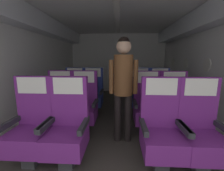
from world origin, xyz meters
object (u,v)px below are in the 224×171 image
object	(u,v)px
seat_b_left_window	(60,106)
seat_a_right_aisle	(200,132)
flight_attendant	(123,79)
seat_a_left_window	(31,128)
seat_c_left_window	(75,94)
seat_a_right_window	(161,131)
seat_b_right_aisle	(174,108)
seat_c_right_aisle	(160,95)
seat_c_left_aisle	(93,95)
seat_a_left_aisle	(68,129)
seat_c_right_window	(140,95)
seat_b_right_window	(147,107)
seat_b_left_aisle	(84,106)

from	to	relation	value
seat_b_left_window	seat_a_right_aisle	bearing A→B (deg)	-23.41
flight_attendant	seat_a_left_window	bearing A→B (deg)	26.16
seat_b_left_window	seat_c_left_window	xyz separation A→B (m)	(0.00, 0.85, 0.00)
seat_a_right_window	seat_c_left_window	size ratio (longest dim) A/B	1.00
seat_b_right_aisle	seat_c_left_window	world-z (taller)	same
seat_c_right_aisle	seat_c_left_aisle	bearing A→B (deg)	-179.92
seat_a_left_aisle	seat_a_right_window	xyz separation A→B (m)	(1.10, 0.01, 0.00)
seat_a_right_aisle	seat_c_right_window	size ratio (longest dim) A/B	1.00
seat_a_left_aisle	seat_b_left_window	xyz separation A→B (m)	(-0.45, 0.87, 0.00)
seat_b_right_aisle	seat_a_left_window	bearing A→B (deg)	-157.24
seat_c_right_window	seat_c_left_window	bearing A→B (deg)	-179.15
seat_a_right_window	seat_c_right_aisle	world-z (taller)	same
seat_b_right_aisle	seat_a_left_aisle	bearing A→B (deg)	-151.19
flight_attendant	seat_a_left_aisle	bearing A→B (deg)	40.13
seat_a_right_aisle	flight_attendant	xyz separation A→B (m)	(-0.88, 0.57, 0.52)
seat_a_right_window	seat_b_right_window	distance (m)	0.85
seat_c_left_aisle	seat_c_right_window	size ratio (longest dim) A/B	1.00
seat_b_left_window	flight_attendant	xyz separation A→B (m)	(1.12, -0.30, 0.52)
seat_a_left_aisle	seat_b_right_window	world-z (taller)	same
seat_a_right_window	seat_a_left_window	bearing A→B (deg)	-179.99
seat_a_right_aisle	seat_b_right_window	world-z (taller)	same
seat_b_left_window	seat_b_right_aisle	world-z (taller)	same
seat_b_right_aisle	seat_b_left_window	bearing A→B (deg)	179.49
flight_attendant	seat_b_right_aisle	bearing A→B (deg)	-162.68
seat_c_left_window	seat_c_right_window	xyz separation A→B (m)	(1.54, 0.02, 0.00)
seat_a_left_window	seat_a_left_aisle	distance (m)	0.45
seat_b_left_aisle	seat_b_right_aisle	size ratio (longest dim) A/B	1.00
seat_b_left_window	seat_b_left_aisle	world-z (taller)	same
seat_b_left_aisle	seat_b_right_aisle	world-z (taller)	same
seat_a_right_aisle	seat_b_right_window	xyz separation A→B (m)	(-0.45, 0.86, 0.00)
seat_b_right_aisle	seat_b_right_window	distance (m)	0.45
seat_a_left_window	seat_b_right_window	bearing A→B (deg)	28.82
seat_b_left_window	seat_a_right_window	bearing A→B (deg)	-28.90
seat_a_left_window	seat_c_right_aisle	world-z (taller)	same
seat_a_right_aisle	seat_a_right_window	xyz separation A→B (m)	(-0.44, 0.01, 0.00)
seat_c_left_aisle	seat_c_right_aisle	distance (m)	1.55
seat_c_right_aisle	seat_c_right_window	bearing A→B (deg)	176.64
seat_c_left_aisle	flight_attendant	world-z (taller)	flight_attendant
seat_b_left_aisle	seat_b_right_window	size ratio (longest dim) A/B	1.00
seat_b_right_aisle	seat_c_left_aisle	world-z (taller)	same
seat_b_left_aisle	flight_attendant	bearing A→B (deg)	-22.78
seat_b_left_window	seat_c_right_aisle	distance (m)	2.16
seat_a_right_aisle	seat_b_left_aisle	size ratio (longest dim) A/B	1.00
seat_a_left_window	seat_b_left_aisle	xyz separation A→B (m)	(0.44, 0.85, 0.00)
seat_c_left_window	seat_a_left_aisle	bearing A→B (deg)	-75.49
seat_b_right_window	seat_c_left_window	xyz separation A→B (m)	(-1.54, 0.86, 0.00)
seat_c_left_aisle	seat_a_left_window	bearing A→B (deg)	-104.63
seat_a_left_window	seat_b_left_window	size ratio (longest dim) A/B	1.00
seat_b_right_window	seat_c_right_aisle	bearing A→B (deg)	62.59
seat_c_right_aisle	seat_c_right_window	xyz separation A→B (m)	(-0.45, 0.03, 0.00)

